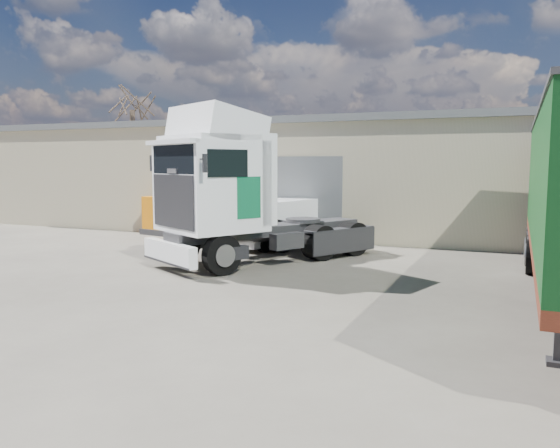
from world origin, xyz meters
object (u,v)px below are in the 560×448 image
at_px(bare_tree, 132,96).
at_px(orange_skip, 175,218).
at_px(tractor_unit, 237,199).
at_px(panel_van, 269,223).

relative_size(bare_tree, orange_skip, 3.09).
distance_m(tractor_unit, orange_skip, 8.38).
distance_m(panel_van, orange_skip, 5.76).
xyz_separation_m(bare_tree, tractor_unit, (16.08, -15.81, -5.78)).
relative_size(tractor_unit, panel_van, 1.64).
distance_m(bare_tree, panel_van, 20.74).
distance_m(bare_tree, tractor_unit, 23.28).
height_order(bare_tree, panel_van, bare_tree).
distance_m(bare_tree, orange_skip, 15.97).
bearing_deg(tractor_unit, bare_tree, 164.96).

